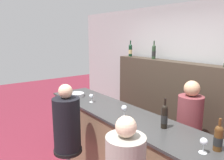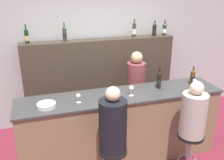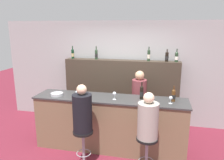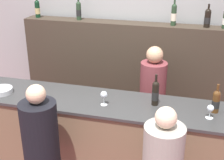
{
  "view_description": "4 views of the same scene",
  "coord_description": "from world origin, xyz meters",
  "px_view_note": "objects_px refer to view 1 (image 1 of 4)",
  "views": [
    {
      "loc": [
        2.04,
        -1.43,
        2.08
      ],
      "look_at": [
        -0.2,
        0.27,
        1.5
      ],
      "focal_mm": 35.0,
      "sensor_mm": 36.0,
      "label": 1
    },
    {
      "loc": [
        -1.11,
        -2.82,
        2.57
      ],
      "look_at": [
        -0.18,
        0.22,
        1.36
      ],
      "focal_mm": 40.0,
      "sensor_mm": 36.0,
      "label": 2
    },
    {
      "loc": [
        0.94,
        -3.67,
        2.43
      ],
      "look_at": [
        0.05,
        0.29,
        1.45
      ],
      "focal_mm": 35.0,
      "sensor_mm": 36.0,
      "label": 3
    },
    {
      "loc": [
        0.93,
        -2.51,
        2.58
      ],
      "look_at": [
        0.17,
        0.33,
        1.33
      ],
      "focal_mm": 50.0,
      "sensor_mm": 36.0,
      "label": 4
    }
  ],
  "objects_px": {
    "wine_glass_0": "(91,96)",
    "metal_bowl": "(77,95)",
    "wine_bottle_counter_1": "(218,138)",
    "wine_bottle_counter_0": "(164,116)",
    "wine_bottle_backbar_0": "(130,50)",
    "wine_glass_1": "(124,109)",
    "bartender": "(188,140)",
    "wine_bottle_backbar_1": "(154,52)",
    "bar_stool_left": "(68,159)",
    "guest_seated_left": "(67,122)",
    "wine_glass_2": "(204,142)"
  },
  "relations": [
    {
      "from": "wine_bottle_backbar_1",
      "to": "guest_seated_left",
      "type": "bearing_deg",
      "value": -81.02
    },
    {
      "from": "wine_bottle_counter_0",
      "to": "wine_glass_2",
      "type": "relative_size",
      "value": 2.43
    },
    {
      "from": "wine_bottle_backbar_0",
      "to": "bar_stool_left",
      "type": "bearing_deg",
      "value": -63.76
    },
    {
      "from": "wine_glass_2",
      "to": "metal_bowl",
      "type": "distance_m",
      "value": 2.23
    },
    {
      "from": "wine_glass_0",
      "to": "metal_bowl",
      "type": "relative_size",
      "value": 0.52
    },
    {
      "from": "guest_seated_left",
      "to": "bartender",
      "type": "bearing_deg",
      "value": 57.81
    },
    {
      "from": "wine_bottle_counter_0",
      "to": "bartender",
      "type": "bearing_deg",
      "value": 99.31
    },
    {
      "from": "guest_seated_left",
      "to": "bar_stool_left",
      "type": "bearing_deg",
      "value": 90.0
    },
    {
      "from": "guest_seated_left",
      "to": "wine_glass_2",
      "type": "bearing_deg",
      "value": 20.45
    },
    {
      "from": "wine_glass_0",
      "to": "wine_bottle_counter_1",
      "type": "bearing_deg",
      "value": 4.25
    },
    {
      "from": "wine_bottle_counter_0",
      "to": "wine_glass_2",
      "type": "bearing_deg",
      "value": -14.36
    },
    {
      "from": "guest_seated_left",
      "to": "wine_glass_1",
      "type": "bearing_deg",
      "value": 51.14
    },
    {
      "from": "wine_bottle_backbar_0",
      "to": "wine_bottle_backbar_1",
      "type": "xyz_separation_m",
      "value": [
        0.63,
        0.0,
        0.0
      ]
    },
    {
      "from": "guest_seated_left",
      "to": "bartender",
      "type": "distance_m",
      "value": 1.62
    },
    {
      "from": "wine_bottle_counter_0",
      "to": "wine_glass_0",
      "type": "distance_m",
      "value": 1.27
    },
    {
      "from": "wine_bottle_counter_1",
      "to": "wine_bottle_counter_0",
      "type": "bearing_deg",
      "value": 180.0
    },
    {
      "from": "bar_stool_left",
      "to": "wine_bottle_backbar_0",
      "type": "bearing_deg",
      "value": 116.24
    },
    {
      "from": "wine_glass_1",
      "to": "wine_bottle_counter_0",
      "type": "bearing_deg",
      "value": 15.29
    },
    {
      "from": "wine_bottle_counter_1",
      "to": "bartender",
      "type": "bearing_deg",
      "value": 137.03
    },
    {
      "from": "wine_bottle_counter_0",
      "to": "wine_glass_0",
      "type": "height_order",
      "value": "wine_bottle_counter_0"
    },
    {
      "from": "wine_glass_1",
      "to": "wine_glass_2",
      "type": "distance_m",
      "value": 1.04
    },
    {
      "from": "wine_bottle_backbar_1",
      "to": "wine_bottle_backbar_0",
      "type": "bearing_deg",
      "value": -180.0
    },
    {
      "from": "wine_glass_0",
      "to": "guest_seated_left",
      "type": "bearing_deg",
      "value": -60.61
    },
    {
      "from": "wine_bottle_backbar_1",
      "to": "metal_bowl",
      "type": "relative_size",
      "value": 1.32
    },
    {
      "from": "wine_bottle_counter_1",
      "to": "bartender",
      "type": "height_order",
      "value": "bartender"
    },
    {
      "from": "wine_bottle_backbar_1",
      "to": "metal_bowl",
      "type": "bearing_deg",
      "value": -108.32
    },
    {
      "from": "wine_glass_0",
      "to": "guest_seated_left",
      "type": "xyz_separation_m",
      "value": [
        0.31,
        -0.56,
        -0.16
      ]
    },
    {
      "from": "wine_bottle_counter_1",
      "to": "wine_glass_2",
      "type": "bearing_deg",
      "value": -110.84
    },
    {
      "from": "wine_glass_0",
      "to": "metal_bowl",
      "type": "bearing_deg",
      "value": -177.36
    },
    {
      "from": "wine_bottle_backbar_0",
      "to": "wine_glass_0",
      "type": "height_order",
      "value": "wine_bottle_backbar_0"
    },
    {
      "from": "wine_glass_0",
      "to": "wine_glass_2",
      "type": "bearing_deg",
      "value": 0.0
    },
    {
      "from": "wine_bottle_counter_0",
      "to": "metal_bowl",
      "type": "relative_size",
      "value": 1.36
    },
    {
      "from": "metal_bowl",
      "to": "bar_stool_left",
      "type": "distance_m",
      "value": 1.09
    },
    {
      "from": "bar_stool_left",
      "to": "guest_seated_left",
      "type": "height_order",
      "value": "guest_seated_left"
    },
    {
      "from": "wine_glass_2",
      "to": "guest_seated_left",
      "type": "height_order",
      "value": "guest_seated_left"
    },
    {
      "from": "bartender",
      "to": "guest_seated_left",
      "type": "bearing_deg",
      "value": -122.19
    },
    {
      "from": "wine_bottle_backbar_1",
      "to": "wine_bottle_counter_0",
      "type": "bearing_deg",
      "value": -43.33
    },
    {
      "from": "wine_bottle_counter_0",
      "to": "wine_glass_0",
      "type": "relative_size",
      "value": 2.63
    },
    {
      "from": "wine_glass_2",
      "to": "guest_seated_left",
      "type": "relative_size",
      "value": 0.16
    },
    {
      "from": "wine_bottle_backbar_0",
      "to": "wine_glass_0",
      "type": "relative_size",
      "value": 2.5
    },
    {
      "from": "wine_glass_2",
      "to": "bartender",
      "type": "distance_m",
      "value": 1.13
    },
    {
      "from": "wine_glass_2",
      "to": "guest_seated_left",
      "type": "distance_m",
      "value": 1.6
    },
    {
      "from": "wine_bottle_backbar_0",
      "to": "wine_glass_1",
      "type": "bearing_deg",
      "value": -43.83
    },
    {
      "from": "wine_bottle_backbar_0",
      "to": "wine_glass_0",
      "type": "bearing_deg",
      "value": -65.15
    },
    {
      "from": "wine_bottle_counter_0",
      "to": "wine_glass_0",
      "type": "xyz_separation_m",
      "value": [
        -1.26,
        -0.14,
        -0.04
      ]
    },
    {
      "from": "wine_glass_1",
      "to": "bartender",
      "type": "xyz_separation_m",
      "value": [
        0.4,
        0.79,
        -0.5
      ]
    },
    {
      "from": "wine_bottle_backbar_1",
      "to": "wine_glass_2",
      "type": "height_order",
      "value": "wine_bottle_backbar_1"
    },
    {
      "from": "metal_bowl",
      "to": "guest_seated_left",
      "type": "height_order",
      "value": "guest_seated_left"
    },
    {
      "from": "wine_bottle_counter_1",
      "to": "wine_glass_0",
      "type": "relative_size",
      "value": 2.32
    },
    {
      "from": "wine_bottle_counter_1",
      "to": "metal_bowl",
      "type": "xyz_separation_m",
      "value": [
        -2.28,
        -0.16,
        -0.09
      ]
    }
  ]
}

